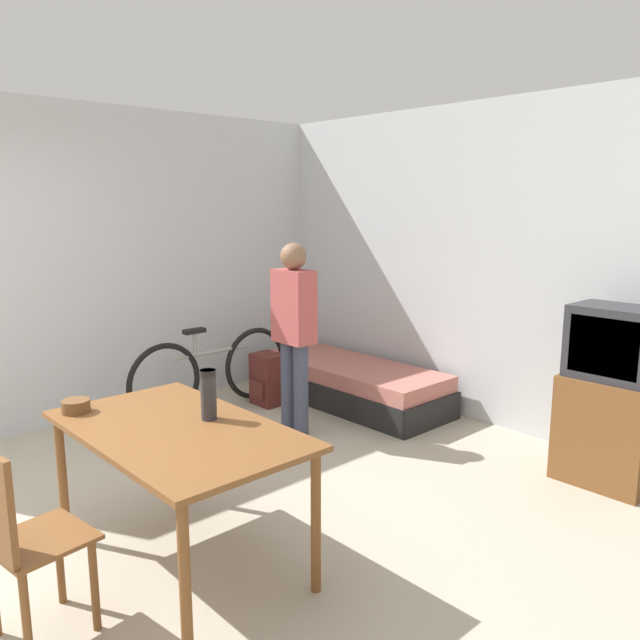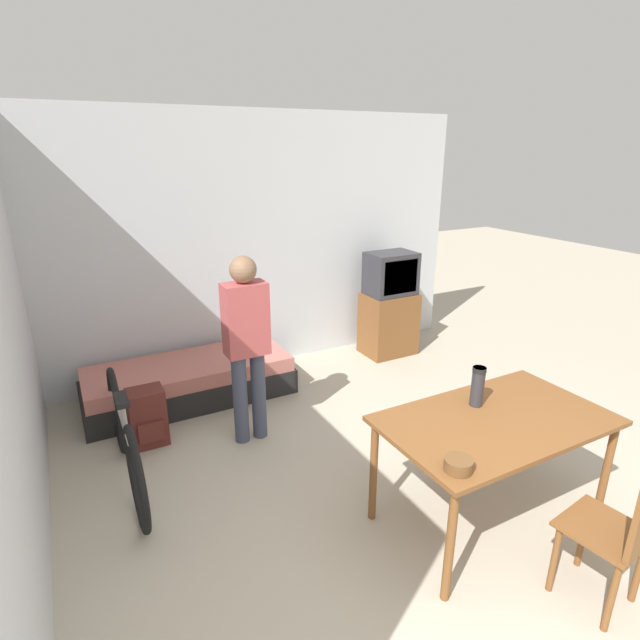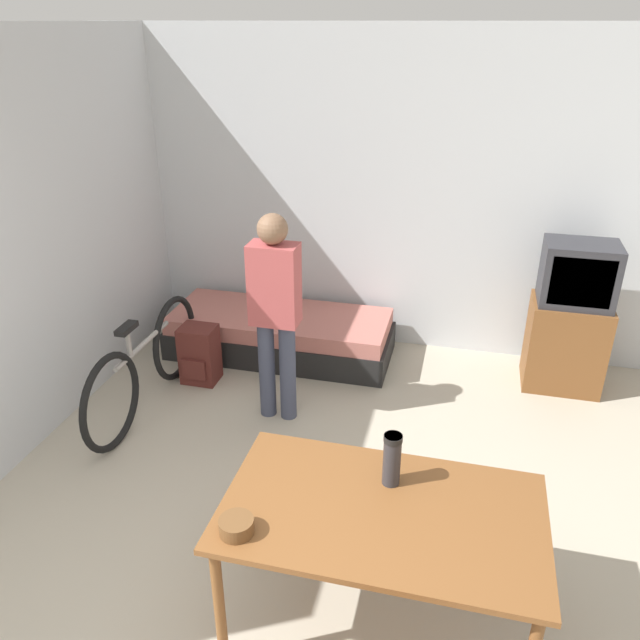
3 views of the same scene
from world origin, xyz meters
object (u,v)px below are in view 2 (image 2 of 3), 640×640
at_px(backpack, 148,417).
at_px(daybed, 190,381).
at_px(mate_bowl, 458,465).
at_px(bicycle, 125,439).
at_px(thermos_flask, 478,385).
at_px(person_standing, 247,338).
at_px(dining_table, 495,430).
at_px(wooden_chair, 624,530).
at_px(tv, 389,307).

bearing_deg(backpack, daybed, 50.71).
height_order(mate_bowl, backpack, mate_bowl).
distance_m(bicycle, thermos_flask, 2.47).
distance_m(bicycle, person_standing, 1.14).
xyz_separation_m(daybed, backpack, (-0.50, -0.61, 0.05)).
distance_m(dining_table, person_standing, 1.95).
bearing_deg(person_standing, daybed, 106.29).
bearing_deg(backpack, dining_table, -47.74).
height_order(person_standing, backpack, person_standing).
bearing_deg(thermos_flask, mate_bowl, -141.24).
relative_size(daybed, dining_table, 1.37).
height_order(dining_table, bicycle, bicycle).
relative_size(person_standing, mate_bowl, 10.48).
bearing_deg(bicycle, wooden_chair, -47.84).
distance_m(dining_table, bicycle, 2.53).
xyz_separation_m(mate_bowl, backpack, (-1.21, 2.25, -0.55)).
distance_m(daybed, dining_table, 2.93).
height_order(daybed, wooden_chair, wooden_chair).
bearing_deg(mate_bowl, bicycle, 128.73).
xyz_separation_m(daybed, bicycle, (-0.72, -1.07, 0.17)).
bearing_deg(dining_table, tv, 67.60).
bearing_deg(wooden_chair, bicycle, 132.16).
bearing_deg(thermos_flask, backpack, 135.27).
height_order(wooden_chair, bicycle, wooden_chair).
relative_size(daybed, bicycle, 1.17).
bearing_deg(backpack, person_standing, -22.76).
height_order(person_standing, mate_bowl, person_standing).
bearing_deg(mate_bowl, dining_table, 26.11).
bearing_deg(dining_table, mate_bowl, -153.89).
xyz_separation_m(dining_table, thermos_flask, (0.01, 0.19, 0.23)).
height_order(dining_table, backpack, dining_table).
relative_size(bicycle, person_standing, 1.07).
bearing_deg(tv, backpack, -167.10).
xyz_separation_m(daybed, person_standing, (0.27, -0.93, 0.72)).
relative_size(tv, wooden_chair, 1.33).
xyz_separation_m(wooden_chair, thermos_flask, (-0.07, 0.99, 0.39)).
relative_size(bicycle, thermos_flask, 6.27).
height_order(wooden_chair, backpack, wooden_chair).
height_order(bicycle, backpack, bicycle).
relative_size(daybed, wooden_chair, 2.15).
bearing_deg(mate_bowl, backpack, 118.32).
bearing_deg(tv, wooden_chair, -106.29).
relative_size(dining_table, thermos_flask, 5.34).
relative_size(tv, person_standing, 0.77).
height_order(dining_table, thermos_flask, thermos_flask).
bearing_deg(wooden_chair, daybed, 112.05).
bearing_deg(thermos_flask, person_standing, 125.14).
distance_m(daybed, backpack, 0.79).
height_order(daybed, dining_table, dining_table).
bearing_deg(tv, thermos_flask, -113.76).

